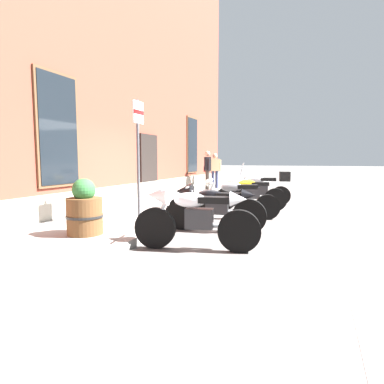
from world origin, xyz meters
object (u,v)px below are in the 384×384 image
parking_sign (138,144)px  pedestrian_dark_jacket (207,168)px  motorcycle_yellow_naked (250,194)px  motorcycle_silver_touring (263,187)px  motorcycle_white_sport (192,215)px  motorcycle_grey_naked (235,199)px  barrel_planter (85,211)px  motorcycle_black_sport (211,205)px  pedestrian_tan_coat (215,169)px

parking_sign → pedestrian_dark_jacket: bearing=8.2°
motorcycle_yellow_naked → parking_sign: size_ratio=0.81×
motorcycle_yellow_naked → motorcycle_silver_touring: 1.31m
motorcycle_silver_touring → motorcycle_white_sport: bearing=177.8°
motorcycle_grey_naked → barrel_planter: 3.67m
motorcycle_yellow_naked → parking_sign: bearing=154.2°
motorcycle_black_sport → pedestrian_dark_jacket: bearing=19.5°
pedestrian_tan_coat → motorcycle_white_sport: bearing=-164.6°
motorcycle_silver_touring → pedestrian_dark_jacket: (2.92, 2.89, 0.52)m
pedestrian_dark_jacket → motorcycle_black_sport: bearing=-160.5°
pedestrian_tan_coat → barrel_planter: (-9.49, -0.63, -0.47)m
motorcycle_white_sport → pedestrian_dark_jacket: 9.01m
motorcycle_black_sport → motorcycle_yellow_naked: size_ratio=1.02×
motorcycle_black_sport → barrel_planter: (-1.65, 1.78, 0.02)m
motorcycle_silver_touring → barrel_planter: 6.28m
motorcycle_silver_touring → barrel_planter: bearing=160.1°
motorcycle_grey_naked → motorcycle_black_sport: bearing=175.5°
motorcycle_grey_naked → parking_sign: size_ratio=0.83×
pedestrian_dark_jacket → motorcycle_yellow_naked: bearing=-147.1°
motorcycle_grey_naked → pedestrian_tan_coat: bearing=21.7°
pedestrian_dark_jacket → barrel_planter: 8.88m
motorcycle_grey_naked → motorcycle_yellow_naked: size_ratio=1.03×
motorcycle_black_sport → motorcycle_silver_touring: 4.27m
parking_sign → motorcycle_black_sport: bearing=-74.7°
motorcycle_grey_naked → pedestrian_tan_coat: 6.86m
barrel_planter → motorcycle_silver_touring: bearing=-19.9°
motorcycle_black_sport → motorcycle_grey_naked: bearing=-4.5°
motorcycle_grey_naked → motorcycle_yellow_naked: bearing=-2.7°
motorcycle_black_sport → pedestrian_dark_jacket: pedestrian_dark_jacket is taller
motorcycle_grey_naked → parking_sign: (-1.88, 1.56, 1.28)m
motorcycle_white_sport → motorcycle_grey_naked: motorcycle_white_sport is taller
motorcycle_black_sport → parking_sign: size_ratio=0.82×
motorcycle_white_sport → parking_sign: bearing=57.4°
pedestrian_dark_jacket → parking_sign: bearing=-171.8°
motorcycle_silver_touring → barrel_planter: motorcycle_silver_touring is taller
motorcycle_silver_touring → pedestrian_dark_jacket: bearing=44.7°
motorcycle_black_sport → motorcycle_silver_touring: size_ratio=1.06×
motorcycle_grey_naked → barrel_planter: (-3.14, 1.90, 0.08)m
pedestrian_dark_jacket → parking_sign: 7.68m
pedestrian_tan_coat → parking_sign: bearing=-173.3°
motorcycle_yellow_naked → motorcycle_black_sport: bearing=176.4°
barrel_planter → motorcycle_black_sport: bearing=-47.2°
motorcycle_white_sport → barrel_planter: (-0.25, 1.92, -0.02)m
motorcycle_white_sport → motorcycle_yellow_naked: bearing=-0.7°
motorcycle_silver_touring → pedestrian_tan_coat: (3.58, 2.76, 0.46)m
motorcycle_black_sport → motorcycle_silver_touring: bearing=-4.7°
motorcycle_yellow_naked → pedestrian_dark_jacket: bearing=32.9°
motorcycle_silver_touring → barrel_planter: size_ratio=1.99×
barrel_planter → motorcycle_white_sport: bearing=-82.7°
parking_sign → motorcycle_white_sport: bearing=-122.6°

